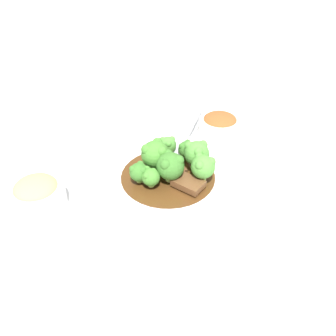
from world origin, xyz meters
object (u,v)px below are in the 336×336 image
object	(u,v)px
beef_strip_0	(158,158)
broccoli_floret_7	(203,166)
broccoli_floret_1	(149,176)
side_bowl_kimchi	(220,125)
beef_strip_2	(188,184)
broccoli_floret_2	(197,153)
broccoli_floret_3	(187,149)
broccoli_floret_5	(168,145)
beef_strip_1	(173,166)
serving_spoon	(181,146)
broccoli_floret_0	(155,154)
side_bowl_appetizer	(37,194)
broccoli_floret_4	(170,165)
broccoli_floret_6	(139,172)
main_plate	(168,178)
sauce_dish	(262,243)

from	to	relation	value
beef_strip_0	broccoli_floret_7	world-z (taller)	broccoli_floret_7
broccoli_floret_1	side_bowl_kimchi	distance (m)	0.24
side_bowl_kimchi	beef_strip_2	bearing A→B (deg)	-68.17
broccoli_floret_1	broccoli_floret_2	size ratio (longest dim) A/B	0.62
broccoli_floret_3	broccoli_floret_5	bearing A→B (deg)	-158.82
beef_strip_2	side_bowl_kimchi	world-z (taller)	side_bowl_kimchi
beef_strip_1	broccoli_floret_3	bearing A→B (deg)	88.80
broccoli_floret_5	serving_spoon	world-z (taller)	broccoli_floret_5
side_bowl_kimchi	broccoli_floret_5	bearing A→B (deg)	-93.52
broccoli_floret_0	serving_spoon	distance (m)	0.09
broccoli_floret_0	broccoli_floret_3	size ratio (longest dim) A/B	1.51
broccoli_floret_5	beef_strip_0	bearing A→B (deg)	-96.27
beef_strip_0	broccoli_floret_5	xyz separation A→B (m)	(0.00, 0.02, 0.02)
side_bowl_appetizer	broccoli_floret_1	bearing A→B (deg)	53.36
broccoli_floret_4	broccoli_floret_7	size ratio (longest dim) A/B	1.08
beef_strip_2	broccoli_floret_7	size ratio (longest dim) A/B	1.10
broccoli_floret_3	broccoli_floret_2	bearing A→B (deg)	-15.88
broccoli_floret_5	serving_spoon	bearing A→B (deg)	83.46
broccoli_floret_0	broccoli_floret_6	distance (m)	0.05
broccoli_floret_0	broccoli_floret_1	size ratio (longest dim) A/B	1.71
beef_strip_1	broccoli_floret_3	xyz separation A→B (m)	(0.00, 0.04, 0.02)
beef_strip_1	broccoli_floret_5	distance (m)	0.05
broccoli_floret_1	broccoli_floret_7	world-z (taller)	broccoli_floret_7
main_plate	broccoli_floret_2	world-z (taller)	broccoli_floret_2
broccoli_floret_1	main_plate	bearing A→B (deg)	85.15
side_bowl_appetizer	broccoli_floret_0	bearing A→B (deg)	64.48
broccoli_floret_1	side_bowl_kimchi	size ratio (longest dim) A/B	0.39
beef_strip_0	sauce_dish	world-z (taller)	beef_strip_0
sauce_dish	serving_spoon	bearing A→B (deg)	159.05
beef_strip_0	broccoli_floret_2	xyz separation A→B (m)	(0.07, 0.03, 0.03)
beef_strip_1	beef_strip_0	bearing A→B (deg)	-179.50
broccoli_floret_1	serving_spoon	xyz separation A→B (m)	(-0.03, 0.12, -0.01)
broccoli_floret_4	sauce_dish	size ratio (longest dim) A/B	0.79
broccoli_floret_0	beef_strip_0	bearing A→B (deg)	125.40
beef_strip_0	sauce_dish	xyz separation A→B (m)	(0.25, -0.03, -0.02)
beef_strip_1	beef_strip_2	bearing A→B (deg)	-20.41
sauce_dish	broccoli_floret_2	bearing A→B (deg)	160.83
beef_strip_1	main_plate	bearing A→B (deg)	-72.65
side_bowl_appetizer	main_plate	bearing A→B (deg)	59.15
broccoli_floret_7	serving_spoon	world-z (taller)	broccoli_floret_7
beef_strip_0	broccoli_floret_0	distance (m)	0.04
beef_strip_2	sauce_dish	bearing A→B (deg)	-5.22
broccoli_floret_0	broccoli_floret_4	xyz separation A→B (m)	(0.04, -0.00, -0.00)
side_bowl_kimchi	side_bowl_appetizer	xyz separation A→B (m)	(-0.09, -0.40, 0.00)
broccoli_floret_2	broccoli_floret_7	xyz separation A→B (m)	(0.03, -0.02, -0.00)
serving_spoon	side_bowl_appetizer	size ratio (longest dim) A/B	2.30
beef_strip_2	broccoli_floret_0	world-z (taller)	broccoli_floret_0
beef_strip_2	broccoli_floret_3	world-z (taller)	broccoli_floret_3
broccoli_floret_3	sauce_dish	bearing A→B (deg)	-18.70
beef_strip_0	broccoli_floret_4	world-z (taller)	broccoli_floret_4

